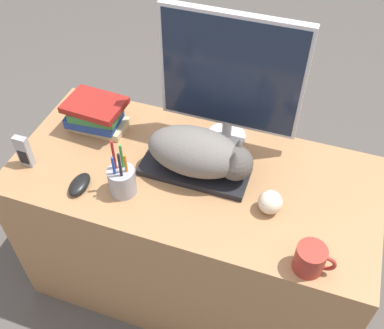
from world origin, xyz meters
name	(u,v)px	position (x,y,z in m)	size (l,w,h in m)	color
desk	(192,232)	(0.00, 0.31, 0.36)	(1.31, 0.61, 0.71)	#9E7047
keyboard	(195,170)	(0.01, 0.32, 0.72)	(0.38, 0.16, 0.02)	black
cat	(201,153)	(0.03, 0.32, 0.81)	(0.37, 0.19, 0.16)	#66605B
monitor	(231,77)	(0.06, 0.52, 0.99)	(0.50, 0.15, 0.51)	#B7B7BC
computer_mouse	(79,184)	(-0.34, 0.12, 0.73)	(0.06, 0.11, 0.03)	black
coffee_mug	(311,259)	(0.45, 0.06, 0.76)	(0.12, 0.09, 0.09)	#9E2D23
pen_cup	(122,180)	(-0.20, 0.16, 0.77)	(0.09, 0.09, 0.22)	#939399
baseball	(270,202)	(0.29, 0.24, 0.75)	(0.08, 0.08, 0.08)	beige
phone	(24,152)	(-0.57, 0.16, 0.77)	(0.05, 0.03, 0.13)	#99999E
book_stack	(96,114)	(-0.43, 0.42, 0.78)	(0.22, 0.18, 0.13)	#C6B284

